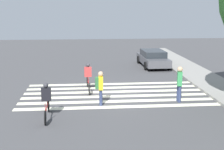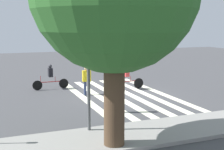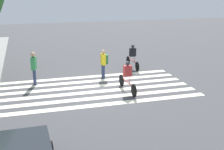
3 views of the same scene
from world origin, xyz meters
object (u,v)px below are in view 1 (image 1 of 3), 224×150
object	(u,v)px
pedestrian_adult_tall_backpack	(100,86)
cyclist_far_lane	(46,99)
cyclist_mid_street	(88,76)
car_parked_silver_sedan	(153,58)
pedestrian_adult_yellow_jacket	(179,82)

from	to	relation	value
pedestrian_adult_tall_backpack	cyclist_far_lane	xyz separation A→B (m)	(1.62, -2.38, -0.13)
cyclist_far_lane	pedestrian_adult_tall_backpack	bearing A→B (deg)	122.47
pedestrian_adult_tall_backpack	cyclist_mid_street	size ratio (longest dim) A/B	0.70
cyclist_mid_street	car_parked_silver_sedan	distance (m)	8.83
pedestrian_adult_tall_backpack	car_parked_silver_sedan	world-z (taller)	pedestrian_adult_tall_backpack
pedestrian_adult_yellow_jacket	car_parked_silver_sedan	xyz separation A→B (m)	(-9.58, 0.75, -0.34)
cyclist_far_lane	cyclist_mid_street	bearing A→B (deg)	155.45
pedestrian_adult_yellow_jacket	cyclist_far_lane	world-z (taller)	pedestrian_adult_yellow_jacket
pedestrian_adult_yellow_jacket	cyclist_mid_street	xyz separation A→B (m)	(-2.53, -4.56, -0.16)
cyclist_mid_street	pedestrian_adult_yellow_jacket	bearing A→B (deg)	58.17
cyclist_far_lane	car_parked_silver_sedan	bearing A→B (deg)	146.19
pedestrian_adult_tall_backpack	cyclist_mid_street	bearing A→B (deg)	-168.04
cyclist_far_lane	car_parked_silver_sedan	size ratio (longest dim) A/B	0.48
pedestrian_adult_yellow_jacket	car_parked_silver_sedan	bearing A→B (deg)	8.99
pedestrian_adult_yellow_jacket	car_parked_silver_sedan	size ratio (longest dim) A/B	0.38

